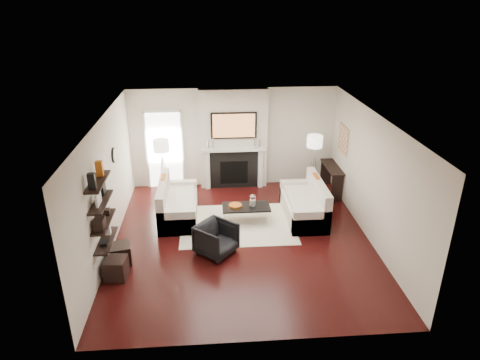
{
  "coord_description": "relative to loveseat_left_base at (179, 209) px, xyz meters",
  "views": [
    {
      "loc": [
        -0.66,
        -8.01,
        4.91
      ],
      "look_at": [
        0.0,
        0.6,
        1.15
      ],
      "focal_mm": 32.0,
      "sensor_mm": 36.0,
      "label": 1
    }
  ],
  "objects": [
    {
      "name": "loveseat_right_arm_s",
      "position": [
        2.96,
        0.59,
        0.09
      ],
      "size": [
        0.85,
        0.18,
        0.6
      ],
      "primitive_type": "cube",
      "color": "beige",
      "rests_on": "floor"
    },
    {
      "name": "lamp_right_leg_a",
      "position": [
        3.58,
        1.13,
        0.39
      ],
      "size": [
        0.25,
        0.02,
        1.23
      ],
      "primitive_type": "cylinder",
      "rotation": [
        0.18,
        0.0,
        4.71
      ],
      "color": "silver",
      "rests_on": "floor"
    },
    {
      "name": "clock_face",
      "position": [
        -1.28,
        -0.22,
        1.49
      ],
      "size": [
        0.01,
        0.29,
        0.29
      ],
      "primitive_type": "cylinder",
      "rotation": [
        0.0,
        1.57,
        0.0
      ],
      "color": "white",
      "rests_on": "clock_rim"
    },
    {
      "name": "decor_box_small",
      "position": [
        -1.2,
        -1.88,
        0.97
      ],
      "size": [
        0.15,
        0.12,
        0.12
      ],
      "primitive_type": "cube",
      "color": "black",
      "rests_on": "shelf_lower"
    },
    {
      "name": "shelf_upper",
      "position": [
        -1.2,
        -2.12,
        1.29
      ],
      "size": [
        0.25,
        1.0,
        0.04
      ],
      "primitive_type": "cube",
      "color": "black",
      "rests_on": "wall_left"
    },
    {
      "name": "pillow_left_charcoal",
      "position": [
        -0.33,
        -0.3,
        0.51
      ],
      "size": [
        0.1,
        0.4,
        0.4
      ],
      "primitive_type": "cube",
      "color": "black",
      "rests_on": "loveseat_left_cushion"
    },
    {
      "name": "fireplace_surround",
      "position": [
        1.42,
        1.62,
        0.31
      ],
      "size": [
        1.3,
        0.02,
        1.04
      ],
      "primitive_type": "cube",
      "color": "black",
      "rests_on": "floor"
    },
    {
      "name": "rug",
      "position": [
        1.37,
        -0.46,
        -0.2
      ],
      "size": [
        2.6,
        2.0,
        0.01
      ],
      "primitive_type": "cube",
      "color": "beige",
      "rests_on": "floor"
    },
    {
      "name": "decor_box_tall",
      "position": [
        -1.2,
        -1.91,
        0.6
      ],
      "size": [
        0.1,
        0.1,
        0.18
      ],
      "primitive_type": "cube",
      "color": "white",
      "rests_on": "shelf_bottom"
    },
    {
      "name": "loveseat_left_back",
      "position": [
        -0.33,
        0.0,
        0.32
      ],
      "size": [
        0.18,
        1.8,
        0.8
      ],
      "primitive_type": "cube",
      "color": "beige",
      "rests_on": "floor"
    },
    {
      "name": "door_trim_r",
      "position": [
        0.05,
        1.84,
        0.84
      ],
      "size": [
        0.06,
        0.06,
        2.16
      ],
      "primitive_type": "cube",
      "color": "white",
      "rests_on": "floor"
    },
    {
      "name": "coffee_leg_nw",
      "position": [
        1.08,
        -0.58,
        -0.02
      ],
      "size": [
        0.02,
        0.02,
        0.38
      ],
      "primitive_type": "cylinder",
      "color": "silver",
      "rests_on": "floor"
    },
    {
      "name": "copper_bowl",
      "position": [
        1.33,
        -0.36,
        0.24
      ],
      "size": [
        0.3,
        0.3,
        0.05
      ],
      "primitive_type": "cylinder",
      "color": "orange",
      "rests_on": "coffee_table"
    },
    {
      "name": "decor_magfile_a",
      "position": [
        -1.2,
        -2.46,
        1.85
      ],
      "size": [
        0.12,
        0.1,
        0.28
      ],
      "primitive_type": "cube",
      "color": "black",
      "rests_on": "shelf_top"
    },
    {
      "name": "coffee_leg_sw",
      "position": [
        1.08,
        -0.14,
        -0.02
      ],
      "size": [
        0.02,
        0.02,
        0.38
      ],
      "primitive_type": "cylinder",
      "color": "silver",
      "rests_on": "floor"
    },
    {
      "name": "lamp_right_post",
      "position": [
        3.47,
        1.13,
        0.39
      ],
      "size": [
        0.02,
        0.02,
        1.2
      ],
      "primitive_type": "cylinder",
      "color": "silver",
      "rests_on": "floor"
    },
    {
      "name": "loveseat_left_base",
      "position": [
        0.0,
        0.0,
        0.0
      ],
      "size": [
        0.85,
        1.8,
        0.42
      ],
      "primitive_type": "cube",
      "color": "beige",
      "rests_on": "floor"
    },
    {
      "name": "hurricane_candle",
      "position": [
        1.73,
        -0.36,
        0.29
      ],
      "size": [
        0.11,
        0.11,
        0.17
      ],
      "primitive_type": "cylinder",
      "color": "white",
      "rests_on": "coffee_table"
    },
    {
      "name": "shelf_lower",
      "position": [
        -1.2,
        -2.12,
        0.89
      ],
      "size": [
        0.25,
        1.0,
        0.04
      ],
      "primitive_type": "cube",
      "color": "black",
      "rests_on": "wall_left"
    },
    {
      "name": "console_leg_n",
      "position": [
        3.99,
        0.56,
        0.14
      ],
      "size": [
        0.3,
        0.04,
        0.71
      ],
      "primitive_type": "cube",
      "color": "black",
      "rests_on": "floor"
    },
    {
      "name": "mantel_shelf",
      "position": [
        1.42,
        1.57,
        0.91
      ],
      "size": [
        1.7,
        0.18,
        0.07
      ],
      "primitive_type": "cube",
      "color": "white",
      "rests_on": "chimney_breast"
    },
    {
      "name": "hallway_panel",
      "position": [
        -0.43,
        1.86,
        0.84
      ],
      "size": [
        0.9,
        0.02,
        2.1
      ],
      "primitive_type": "cube",
      "color": "white",
      "rests_on": "floor"
    },
    {
      "name": "loveseat_left_cushion",
      "position": [
        0.05,
        0.0,
        0.26
      ],
      "size": [
        0.63,
        1.44,
        0.1
      ],
      "primitive_type": "cube",
      "color": "beige",
      "rests_on": "loveseat_left_base"
    },
    {
      "name": "tv_screen",
      "position": [
        1.42,
        1.57,
        1.57
      ],
      "size": [
        1.1,
        0.0,
        0.62
      ],
      "primitive_type": "cube",
      "color": "#BF723F",
      "rests_on": "tv_body"
    },
    {
      "name": "candlestick_r_tall",
      "position": [
        1.97,
        1.58,
        1.09
      ],
      "size": [
        0.04,
        0.04,
        0.3
      ],
      "primitive_type": "cylinder",
      "color": "silver",
      "rests_on": "mantel_shelf"
    },
    {
      "name": "lamp_left_leg_b",
      "position": [
        -0.48,
        1.18,
        0.39
      ],
      "size": [
        0.14,
        0.22,
        1.23
      ],
      "primitive_type": "cylinder",
      "rotation": [
        0.18,
        0.0,
        0.52
      ],
      "color": "silver",
      "rests_on": "floor"
    },
    {
      "name": "loveseat_left_arm_n",
      "position": [
        0.0,
        -0.81,
        0.09
      ],
      "size": [
        0.85,
        0.18,
        0.6
      ],
      "primitive_type": "cube",
      "color": "beige",
      "rests_on": "floor"
    },
    {
      "name": "room_envelope",
      "position": [
        1.42,
        -1.12,
        1.14
      ],
      "size": [
        6.0,
        6.0,
        6.0
      ],
      "color": "#330B0B",
      "rests_on": "ground"
    },
    {
      "name": "mantel_pilaster_r",
      "position": [
        2.14,
        1.59,
        0.34
      ],
      "size": [
        0.12,
        0.08,
        1.1
      ],
      "primitive_type": "cube",
      "color": "white",
      "rests_on": "floor"
    },
    {
      "name": "pillow_right_charcoal",
      "position": [
        3.29,
        -0.52,
        0.51
      ],
      "size": [
        0.1,
        0.4,
        0.4
      ],
      "primitive_type": "cube",
      "color": "black",
      "rests_on": "loveseat_right_cushion"
    },
    {
      "name": "lamp_right_leg_b",
      "position": [
        3.42,
        1.22,
        0.39
      ],
      "size": [
        0.14,
        0.22,
        1.23
      ],
      "primitive_type": "cylinder",
      "rotation": [
        0.18,
        0.0,
        0.52
      ],
      "color": "silver",
      "rests_on": "floor"
    },
    {
      "name": "decor_frame_a",
      "position": [
        -1.2,
        -2.24,
        1.42
      ],
      "size": [
        0.04,
        0.3,
        0.22
      ],
      "primitive_type": "cube",
      "color": "white",
      "rests_on": "shelf_upper"
    },
    {
      "name": "console_top",
      "position": [
        3.99,
        1.11,
        0.52
      ],
      "size": [
        0.35,
        1.2,
        0.04
      ],
      "primitive_type": "cube",
      "color": "black",
      "rests_on": "floor"
    },
    {
      "name": "loveseat_right_cushion",
      "position": [
        2.91,
        -0.22,
        0.26
      ],
      "size": [
        0.63,
        1.44,
        0.1
      ],
      "primitive_type": "cube",
      "color": "beige",
      "rests_on": "loveseat_right_base"
    },
    {
      "name": "decor_magfile_b",
      "position": [
        -1.2,
        -1.9,
        1.85
      ],
      "size": [
        0.12,
        0.1,
        0.28
      ],
      "primitive_type": "cube",
      "color": "#B65B16",
      "rests_on": "shelf_top"
    },
    {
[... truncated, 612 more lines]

